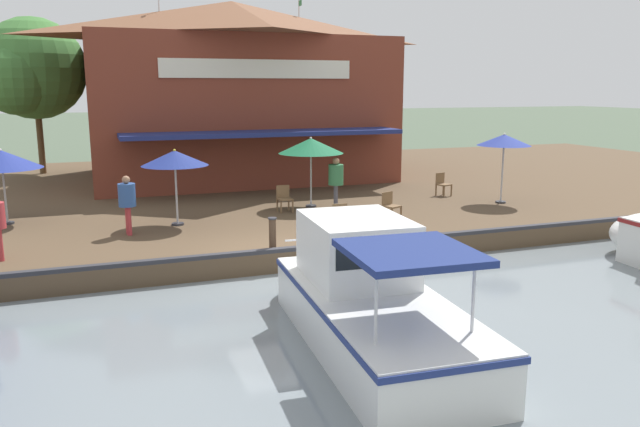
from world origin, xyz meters
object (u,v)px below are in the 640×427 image
at_px(patio_umbrella_by_entrance, 504,140).
at_px(patio_umbrella_mid_patio_right, 1,159).
at_px(patio_umbrella_far_corner, 175,158).
at_px(cafe_chair_under_first_umbrella, 442,183).
at_px(cafe_chair_mid_patio, 284,197).
at_px(person_mid_patio, 127,198).
at_px(person_near_entrance, 336,177).
at_px(patio_umbrella_mid_patio_left, 311,146).
at_px(cafe_chair_beside_entrance, 341,218).
at_px(tree_behind_restaurant, 30,71).
at_px(waterfront_restaurant, 234,89).
at_px(mooring_post, 273,233).
at_px(motorboat_fourth_along, 361,295).
at_px(cafe_chair_far_corner_seat, 390,204).

relative_size(patio_umbrella_by_entrance, patio_umbrella_mid_patio_right, 1.08).
relative_size(patio_umbrella_far_corner, cafe_chair_under_first_umbrella, 2.64).
bearing_deg(cafe_chair_mid_patio, person_mid_patio, -71.53).
bearing_deg(person_mid_patio, patio_umbrella_mid_patio_right, -128.94).
bearing_deg(person_near_entrance, cafe_chair_mid_patio, -102.45).
bearing_deg(cafe_chair_mid_patio, patio_umbrella_mid_patio_left, 112.35).
xyz_separation_m(cafe_chair_beside_entrance, tree_behind_restaurant, (-16.16, -8.69, 4.23)).
relative_size(waterfront_restaurant, person_mid_patio, 7.93).
xyz_separation_m(patio_umbrella_mid_patio_right, tree_behind_restaurant, (-11.46, 0.11, 2.78)).
xyz_separation_m(patio_umbrella_by_entrance, patio_umbrella_mid_patio_right, (-2.17, -15.88, -0.27)).
height_order(patio_umbrella_mid_patio_right, mooring_post, patio_umbrella_mid_patio_right).
bearing_deg(tree_behind_restaurant, motorboat_fourth_along, 17.56).
bearing_deg(patio_umbrella_by_entrance, mooring_post, -69.60).
height_order(patio_umbrella_by_entrance, person_mid_patio, patio_umbrella_by_entrance).
bearing_deg(mooring_post, cafe_chair_mid_patio, 159.68).
relative_size(cafe_chair_mid_patio, cafe_chair_far_corner_seat, 1.00).
bearing_deg(cafe_chair_under_first_umbrella, person_near_entrance, -75.56).
bearing_deg(person_near_entrance, person_mid_patio, -78.98).
bearing_deg(cafe_chair_beside_entrance, waterfront_restaurant, -179.29).
bearing_deg(tree_behind_restaurant, patio_umbrella_mid_patio_left, 37.61).
bearing_deg(cafe_chair_mid_patio, patio_umbrella_mid_patio_right, -96.96).
bearing_deg(cafe_chair_far_corner_seat, patio_umbrella_by_entrance, 103.66).
height_order(patio_umbrella_mid_patio_left, cafe_chair_under_first_umbrella, patio_umbrella_mid_patio_left).
bearing_deg(cafe_chair_far_corner_seat, patio_umbrella_far_corner, -103.38).
bearing_deg(patio_umbrella_far_corner, motorboat_fourth_along, 15.02).
bearing_deg(waterfront_restaurant, patio_umbrella_mid_patio_right, -48.11).
relative_size(cafe_chair_mid_patio, motorboat_fourth_along, 0.12).
height_order(patio_umbrella_by_entrance, motorboat_fourth_along, patio_umbrella_by_entrance).
bearing_deg(mooring_post, waterfront_restaurant, 171.20).
height_order(cafe_chair_under_first_umbrella, person_near_entrance, person_near_entrance).
bearing_deg(person_near_entrance, tree_behind_restaurant, -142.52).
bearing_deg(cafe_chair_far_corner_seat, cafe_chair_under_first_umbrella, 130.41).
height_order(cafe_chair_beside_entrance, mooring_post, cafe_chair_beside_entrance).
bearing_deg(person_near_entrance, patio_umbrella_far_corner, -84.48).
xyz_separation_m(cafe_chair_mid_patio, person_mid_patio, (1.66, -4.98, 0.55)).
distance_m(patio_umbrella_mid_patio_right, patio_umbrella_far_corner, 5.10).
relative_size(patio_umbrella_mid_patio_right, tree_behind_restaurant, 0.32).
bearing_deg(cafe_chair_mid_patio, patio_umbrella_far_corner, -76.20).
bearing_deg(patio_umbrella_far_corner, patio_umbrella_by_entrance, 88.54).
height_order(cafe_chair_mid_patio, tree_behind_restaurant, tree_behind_restaurant).
bearing_deg(patio_umbrella_far_corner, mooring_post, 26.24).
xyz_separation_m(cafe_chair_beside_entrance, motorboat_fourth_along, (5.51, -1.84, -0.23)).
relative_size(patio_umbrella_by_entrance, cafe_chair_far_corner_seat, 2.87).
bearing_deg(motorboat_fourth_along, person_mid_patio, -154.11).
distance_m(patio_umbrella_by_entrance, patio_umbrella_mid_patio_left, 6.70).
bearing_deg(waterfront_restaurant, mooring_post, -8.80).
xyz_separation_m(patio_umbrella_far_corner, person_near_entrance, (-0.50, 5.22, -0.88)).
bearing_deg(mooring_post, patio_umbrella_by_entrance, 110.40).
height_order(patio_umbrella_mid_patio_right, person_mid_patio, patio_umbrella_mid_patio_right).
xyz_separation_m(cafe_chair_mid_patio, motorboat_fourth_along, (9.20, -1.32, -0.23)).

